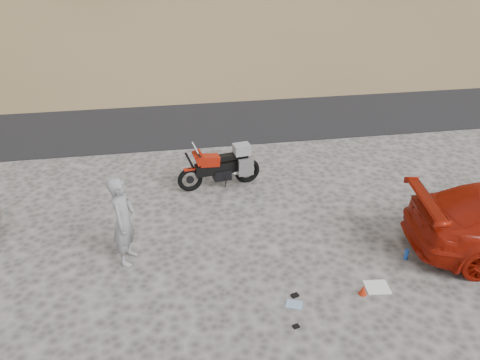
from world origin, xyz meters
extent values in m
plane|color=#43403E|center=(0.00, 0.00, 0.00)|extent=(140.00, 140.00, 0.00)
cube|color=black|center=(0.00, 9.00, 0.00)|extent=(120.00, 7.00, 0.05)
torus|color=black|center=(-0.78, 2.86, 0.34)|extent=(0.68, 0.23, 0.67)
cylinder|color=black|center=(-0.78, 2.86, 0.34)|extent=(0.21, 0.09, 0.20)
torus|color=black|center=(0.78, 3.12, 0.34)|extent=(0.73, 0.25, 0.71)
cylinder|color=black|center=(0.78, 3.12, 0.34)|extent=(0.23, 0.12, 0.22)
cylinder|color=black|center=(-0.70, 2.88, 0.71)|extent=(0.39, 0.12, 0.82)
cylinder|color=black|center=(-0.56, 2.90, 1.10)|extent=(0.15, 0.63, 0.04)
cube|color=black|center=(-0.02, 2.99, 0.56)|extent=(1.24, 0.44, 0.30)
cube|color=black|center=(0.08, 3.00, 0.36)|extent=(0.50, 0.37, 0.28)
cube|color=#941608|center=(-0.25, 2.95, 0.81)|extent=(0.58, 0.39, 0.32)
cube|color=#941608|center=(-0.53, 2.91, 0.94)|extent=(0.36, 0.39, 0.36)
cube|color=silver|center=(-0.60, 2.89, 1.20)|extent=(0.17, 0.32, 0.26)
cube|color=black|center=(0.23, 3.03, 0.83)|extent=(0.59, 0.31, 0.12)
cube|color=black|center=(0.61, 3.09, 0.79)|extent=(0.38, 0.24, 0.10)
cube|color=#B3B2B7|center=(0.69, 2.84, 0.59)|extent=(0.42, 0.19, 0.46)
cube|color=#B3B2B7|center=(0.61, 3.36, 0.59)|extent=(0.42, 0.19, 0.46)
cube|color=gray|center=(0.63, 3.09, 1.00)|extent=(0.48, 0.41, 0.26)
cube|color=#941608|center=(-0.78, 2.86, 0.64)|extent=(0.32, 0.17, 0.04)
cylinder|color=black|center=(0.16, 2.83, 0.18)|extent=(0.06, 0.21, 0.37)
cylinder|color=#B3B2B7|center=(0.60, 2.95, 0.41)|extent=(0.47, 0.16, 0.13)
imported|color=gray|center=(-2.26, 0.18, 0.00)|extent=(0.63, 0.80, 1.94)
cube|color=white|center=(2.51, -1.48, 0.01)|extent=(0.49, 0.45, 0.02)
cylinder|color=#1B45A4|center=(3.47, -0.75, 0.12)|extent=(0.11, 0.11, 0.23)
cone|color=#A9220B|center=(2.16, -1.61, 0.10)|extent=(0.19, 0.19, 0.21)
cube|color=black|center=(0.87, -1.45, 0.02)|extent=(0.16, 0.14, 0.04)
cube|color=black|center=(0.69, -2.21, 0.02)|extent=(0.13, 0.11, 0.04)
cube|color=#7C9DBF|center=(0.80, -1.67, 0.01)|extent=(0.37, 0.32, 0.01)
camera|label=1|loc=(-1.26, -7.89, 6.17)|focal=35.00mm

